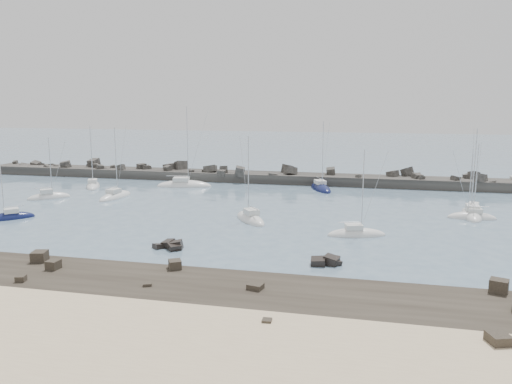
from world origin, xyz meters
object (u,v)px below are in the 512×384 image
(sailboat_0, at_px, (49,198))
(sailboat_2, at_px, (9,218))
(sailboat_7, at_px, (321,189))
(sailboat_3, at_px, (115,197))
(sailboat_5, at_px, (250,220))
(sailboat_8, at_px, (472,218))
(sailboat_6, at_px, (356,235))
(sailboat_4, at_px, (184,186))
(sailboat_10, at_px, (473,212))
(sailboat_1, at_px, (93,186))
(sailboat_9, at_px, (471,215))

(sailboat_0, bearing_deg, sailboat_2, -75.42)
(sailboat_2, xyz_separation_m, sailboat_7, (40.22, 32.97, 0.01))
(sailboat_7, bearing_deg, sailboat_3, -154.72)
(sailboat_5, distance_m, sailboat_8, 31.06)
(sailboat_6, distance_m, sailboat_7, 32.03)
(sailboat_0, relative_size, sailboat_5, 0.89)
(sailboat_4, bearing_deg, sailboat_10, -13.30)
(sailboat_2, xyz_separation_m, sailboat_8, (63.12, 14.47, 0.00))
(sailboat_2, bearing_deg, sailboat_4, 64.77)
(sailboat_0, bearing_deg, sailboat_6, -13.67)
(sailboat_3, bearing_deg, sailboat_1, 137.02)
(sailboat_0, relative_size, sailboat_7, 0.81)
(sailboat_3, relative_size, sailboat_7, 0.94)
(sailboat_7, relative_size, sailboat_9, 1.01)
(sailboat_8, bearing_deg, sailboat_2, -167.09)
(sailboat_1, bearing_deg, sailboat_4, 14.61)
(sailboat_2, bearing_deg, sailboat_0, 104.58)
(sailboat_7, bearing_deg, sailboat_10, -31.10)
(sailboat_5, bearing_deg, sailboat_7, 74.96)
(sailboat_8, bearing_deg, sailboat_5, -165.11)
(sailboat_9, bearing_deg, sailboat_6, -138.01)
(sailboat_6, bearing_deg, sailboat_8, 39.18)
(sailboat_0, distance_m, sailboat_2, 14.74)
(sailboat_6, bearing_deg, sailboat_3, 159.17)
(sailboat_6, bearing_deg, sailboat_10, 45.61)
(sailboat_4, distance_m, sailboat_8, 51.34)
(sailboat_9, bearing_deg, sailboat_5, -162.57)
(sailboat_4, distance_m, sailboat_9, 51.08)
(sailboat_2, bearing_deg, sailboat_9, 14.15)
(sailboat_6, relative_size, sailboat_7, 0.84)
(sailboat_0, height_order, sailboat_3, sailboat_3)
(sailboat_0, distance_m, sailboat_1, 11.80)
(sailboat_1, xyz_separation_m, sailboat_3, (9.38, -8.74, 0.00))
(sailboat_2, distance_m, sailboat_7, 52.01)
(sailboat_6, distance_m, sailboat_9, 21.19)
(sailboat_0, relative_size, sailboat_4, 0.68)
(sailboat_1, relative_size, sailboat_2, 1.17)
(sailboat_3, height_order, sailboat_10, sailboat_3)
(sailboat_6, height_order, sailboat_8, sailboat_6)
(sailboat_0, distance_m, sailboat_5, 37.63)
(sailboat_6, xyz_separation_m, sailboat_8, (15.55, 12.68, 0.01))
(sailboat_1, xyz_separation_m, sailboat_5, (35.55, -19.51, 0.01))
(sailboat_9, xyz_separation_m, sailboat_10, (0.71, 2.64, -0.01))
(sailboat_1, bearing_deg, sailboat_10, -6.34)
(sailboat_7, relative_size, sailboat_10, 1.24)
(sailboat_3, bearing_deg, sailboat_6, -20.83)
(sailboat_2, distance_m, sailboat_6, 47.61)
(sailboat_6, relative_size, sailboat_8, 1.08)
(sailboat_0, distance_m, sailboat_3, 11.06)
(sailboat_4, bearing_deg, sailboat_0, -138.22)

